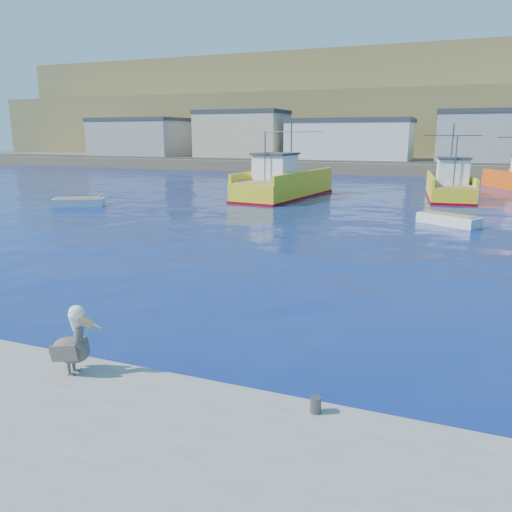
% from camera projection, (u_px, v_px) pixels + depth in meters
% --- Properties ---
extents(ground, '(260.00, 260.00, 0.00)m').
position_uv_depth(ground, '(238.00, 342.00, 13.25)').
color(ground, '#071957').
rests_on(ground, ground).
extents(dock_bollards, '(36.20, 0.20, 0.30)m').
position_uv_depth(dock_bollards, '(197.00, 381.00, 9.80)').
color(dock_bollards, '#4C4C4C').
rests_on(dock_bollards, dock).
extents(far_shore, '(200.00, 81.00, 24.00)m').
position_uv_depth(far_shore, '(433.00, 117.00, 109.97)').
color(far_shore, brown).
rests_on(far_shore, ground).
extents(trawler_yellow_a, '(5.94, 12.97, 6.67)m').
position_uv_depth(trawler_yellow_a, '(283.00, 184.00, 43.61)').
color(trawler_yellow_a, yellow).
rests_on(trawler_yellow_a, ground).
extents(trawler_yellow_b, '(4.74, 10.29, 6.35)m').
position_uv_depth(trawler_yellow_b, '(450.00, 187.00, 42.79)').
color(trawler_yellow_b, yellow).
rests_on(trawler_yellow_b, ground).
extents(skiff_left, '(3.89, 2.85, 0.81)m').
position_uv_depth(skiff_left, '(79.00, 203.00, 38.23)').
color(skiff_left, silver).
rests_on(skiff_left, ground).
extents(skiff_mid, '(3.84, 3.04, 0.81)m').
position_uv_depth(skiff_mid, '(448.00, 221.00, 30.40)').
color(skiff_mid, silver).
rests_on(skiff_mid, ground).
extents(pelican, '(1.22, 0.64, 1.51)m').
position_uv_depth(pelican, '(72.00, 345.00, 10.32)').
color(pelican, '#595451').
rests_on(pelican, dock).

